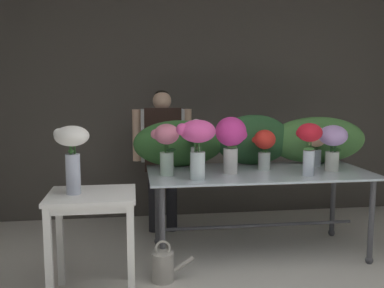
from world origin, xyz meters
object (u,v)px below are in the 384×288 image
side_table_white (92,210)px  watering_can (163,266)px  display_table_glass (259,183)px  vase_ivory_tulips (196,140)px  vase_peach_freesia (316,142)px  vase_magenta_peonies (231,138)px  florist (162,145)px  vase_crimson_stock (309,141)px  vase_fuchsia_hydrangea (197,139)px  vase_lilac_dahlias (333,142)px  vase_white_roses_tall (72,149)px  vase_scarlet_carnations (264,146)px  vase_rosy_roses (166,144)px

side_table_white → watering_can: bearing=18.5°
display_table_glass → vase_ivory_tulips: 0.71m
side_table_white → vase_peach_freesia: size_ratio=2.03×
vase_ivory_tulips → vase_magenta_peonies: vase_magenta_peonies is taller
florist → vase_peach_freesia: 1.59m
vase_crimson_stock → vase_magenta_peonies: bearing=163.3°
vase_ivory_tulips → florist: bearing=112.2°
vase_magenta_peonies → watering_can: (-0.65, -0.41, -0.99)m
vase_peach_freesia → watering_can: 1.93m
display_table_glass → vase_magenta_peonies: (-0.28, -0.06, 0.43)m
vase_fuchsia_hydrangea → vase_magenta_peonies: size_ratio=0.99×
vase_lilac_dahlias → watering_can: 1.91m
vase_magenta_peonies → vase_white_roses_tall: 1.44m
vase_ivory_tulips → display_table_glass: bearing=-10.3°
display_table_glass → watering_can: bearing=-153.2°
side_table_white → vase_lilac_dahlias: (2.14, 0.57, 0.40)m
display_table_glass → vase_scarlet_carnations: bearing=46.4°
display_table_glass → side_table_white: side_table_white is taller
vase_magenta_peonies → vase_ivory_tulips: bearing=150.8°
vase_peach_freesia → vase_magenta_peonies: size_ratio=0.76×
vase_rosy_roses → watering_can: vase_rosy_roses is taller
florist → vase_scarlet_carnations: size_ratio=4.05×
vase_crimson_stock → vase_peach_freesia: size_ratio=1.19×
vase_ivory_tulips → vase_scarlet_carnations: size_ratio=1.28×
vase_crimson_stock → vase_magenta_peonies: vase_magenta_peonies is taller
display_table_glass → side_table_white: bearing=-156.1°
display_table_glass → vase_fuchsia_hydrangea: 0.83m
vase_white_roses_tall → florist: bearing=62.1°
vase_rosy_roses → vase_white_roses_tall: 0.93m
vase_peach_freesia → vase_white_roses_tall: bearing=-159.4°
vase_scarlet_carnations → vase_magenta_peonies: vase_magenta_peonies is taller
vase_ivory_tulips → vase_scarlet_carnations: vase_ivory_tulips is taller
florist → side_table_white: bearing=-113.6°
display_table_glass → side_table_white: 1.60m
vase_magenta_peonies → vase_peach_freesia: bearing=15.2°
vase_crimson_stock → vase_magenta_peonies: size_ratio=0.91×
vase_magenta_peonies → vase_white_roses_tall: vase_magenta_peonies is taller
vase_lilac_dahlias → vase_rosy_roses: vase_rosy_roses is taller
side_table_white → vase_crimson_stock: 1.93m
vase_magenta_peonies → vase_white_roses_tall: (-1.31, -0.59, 0.01)m
vase_crimson_stock → vase_rosy_roses: size_ratio=1.02×
vase_ivory_tulips → vase_peach_freesia: (1.21, 0.09, -0.05)m
vase_rosy_roses → side_table_white: bearing=-135.6°
display_table_glass → florist: 1.17m
vase_crimson_stock → vase_ivory_tulips: size_ratio=0.96×
side_table_white → vase_lilac_dahlias: bearing=14.9°
vase_scarlet_carnations → watering_can: vase_scarlet_carnations is taller
vase_ivory_tulips → watering_can: vase_ivory_tulips is taller
vase_ivory_tulips → vase_fuchsia_hydrangea: size_ratio=0.95×
vase_fuchsia_hydrangea → watering_can: bearing=-149.4°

